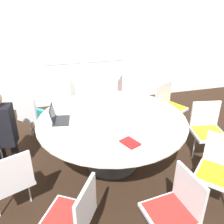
{
  "coord_description": "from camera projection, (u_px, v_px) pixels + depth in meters",
  "views": [
    {
      "loc": [
        -0.76,
        -2.83,
        2.32
      ],
      "look_at": [
        0.0,
        0.0,
        0.84
      ],
      "focal_mm": 40.0,
      "sensor_mm": 36.0,
      "label": 1
    }
  ],
  "objects": [
    {
      "name": "person_0",
      "position": [
        0.0,
        127.0,
        3.23
      ],
      "size": [
        0.39,
        0.3,
        1.19
      ],
      "rotation": [
        0.0,
        0.0,
        6.12
      ],
      "color": "black",
      "rests_on": "ground_plane"
    },
    {
      "name": "chair_6",
      "position": [
        168.0,
        104.0,
        4.33
      ],
      "size": [
        0.58,
        0.58,
        0.84
      ],
      "rotation": [
        0.0,
        0.0,
        9.91
      ],
      "color": "silver",
      "rests_on": "ground_plane"
    },
    {
      "name": "chair_5",
      "position": [
        207.0,
        127.0,
        3.62
      ],
      "size": [
        0.5,
        0.49,
        0.84
      ],
      "rotation": [
        0.0,
        0.0,
        9.26
      ],
      "color": "silver",
      "rests_on": "ground_plane"
    },
    {
      "name": "wall_back",
      "position": [
        83.0,
        40.0,
        5.01
      ],
      "size": [
        8.0,
        0.07,
        2.7
      ],
      "color": "silver",
      "rests_on": "ground_plane"
    },
    {
      "name": "spiral_notebook",
      "position": [
        130.0,
        143.0,
        2.8
      ],
      "size": [
        0.22,
        0.25,
        0.02
      ],
      "color": "maroon",
      "rests_on": "conference_table"
    },
    {
      "name": "chair_9",
      "position": [
        33.0,
        114.0,
        3.98
      ],
      "size": [
        0.61,
        0.61,
        0.84
      ],
      "rotation": [
        0.0,
        0.0,
        11.81
      ],
      "color": "silver",
      "rests_on": "ground_plane"
    },
    {
      "name": "ground_plane",
      "position": [
        112.0,
        163.0,
        3.66
      ],
      "size": [
        16.0,
        16.0,
        0.0
      ],
      "primitive_type": "plane",
      "color": "black"
    },
    {
      "name": "chair_4",
      "position": [
        219.0,
        167.0,
        2.81
      ],
      "size": [
        0.61,
        0.61,
        0.84
      ],
      "rotation": [
        0.0,
        0.0,
        8.59
      ],
      "color": "silver",
      "rests_on": "ground_plane"
    },
    {
      "name": "conference_table",
      "position": [
        112.0,
        126.0,
        3.37
      ],
      "size": [
        1.99,
        1.99,
        0.74
      ],
      "color": "#333333",
      "rests_on": "ground_plane"
    },
    {
      "name": "laptop",
      "position": [
        57.0,
        118.0,
        3.24
      ],
      "size": [
        0.27,
        0.31,
        0.21
      ],
      "rotation": [
        0.0,
        0.0,
        1.41
      ],
      "color": "#232326",
      "rests_on": "conference_table"
    },
    {
      "name": "chair_2",
      "position": [
        73.0,
        214.0,
        2.23
      ],
      "size": [
        0.59,
        0.6,
        0.84
      ],
      "rotation": [
        0.0,
        0.0,
        7.29
      ],
      "color": "silver",
      "rests_on": "ground_plane"
    },
    {
      "name": "chair_3",
      "position": [
        176.0,
        207.0,
        2.3
      ],
      "size": [
        0.47,
        0.49,
        0.84
      ],
      "rotation": [
        0.0,
        0.0,
        7.98
      ],
      "color": "silver",
      "rests_on": "ground_plane"
    },
    {
      "name": "chair_8",
      "position": [
        81.0,
        97.0,
        4.57
      ],
      "size": [
        0.47,
        0.48,
        0.84
      ],
      "rotation": [
        0.0,
        0.0,
        11.11
      ],
      "color": "silver",
      "rests_on": "ground_plane"
    },
    {
      "name": "chair_1",
      "position": [
        10.0,
        178.0,
        2.64
      ],
      "size": [
        0.56,
        0.55,
        0.84
      ],
      "rotation": [
        0.0,
        0.0,
        6.66
      ],
      "color": "silver",
      "rests_on": "ground_plane"
    },
    {
      "name": "chair_7",
      "position": [
        126.0,
        95.0,
        4.66
      ],
      "size": [
        0.58,
        0.59,
        0.84
      ],
      "rotation": [
        0.0,
        0.0,
        10.5
      ],
      "color": "silver",
      "rests_on": "ground_plane"
    }
  ]
}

